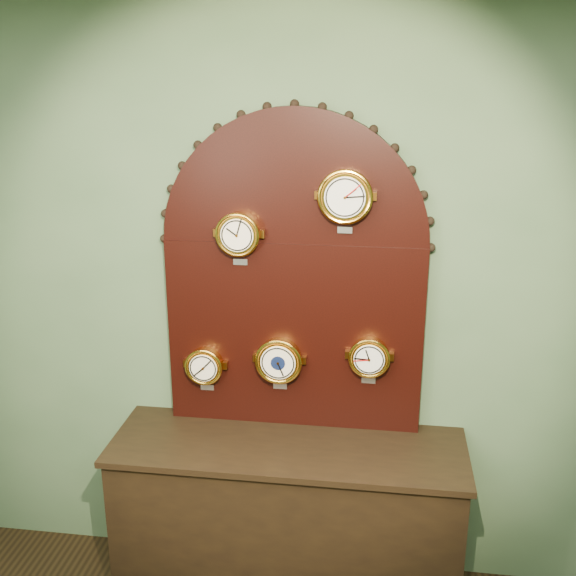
# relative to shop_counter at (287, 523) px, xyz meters

# --- Properties ---
(wall_back) EXTENTS (4.00, 0.00, 4.00)m
(wall_back) POSITION_rel_shop_counter_xyz_m (0.00, 0.27, 1.00)
(wall_back) COLOR #496545
(wall_back) RESTS_ON ground
(shop_counter) EXTENTS (1.60, 0.50, 0.80)m
(shop_counter) POSITION_rel_shop_counter_xyz_m (0.00, 0.00, 0.00)
(shop_counter) COLOR black
(shop_counter) RESTS_ON ground_plane
(display_board) EXTENTS (1.26, 0.06, 1.53)m
(display_board) POSITION_rel_shop_counter_xyz_m (0.00, 0.22, 1.23)
(display_board) COLOR black
(display_board) RESTS_ON shop_counter
(roman_clock) EXTENTS (0.20, 0.08, 0.25)m
(roman_clock) POSITION_rel_shop_counter_xyz_m (-0.24, 0.15, 1.38)
(roman_clock) COLOR gold
(roman_clock) RESTS_ON display_board
(arabic_clock) EXTENTS (0.24, 0.08, 0.29)m
(arabic_clock) POSITION_rel_shop_counter_xyz_m (0.23, 0.15, 1.56)
(arabic_clock) COLOR gold
(arabic_clock) RESTS_ON display_board
(hygrometer) EXTENTS (0.18, 0.08, 0.23)m
(hygrometer) POSITION_rel_shop_counter_xyz_m (-0.42, 0.15, 0.73)
(hygrometer) COLOR gold
(hygrometer) RESTS_ON display_board
(barometer) EXTENTS (0.22, 0.08, 0.27)m
(barometer) POSITION_rel_shop_counter_xyz_m (-0.06, 0.15, 0.78)
(barometer) COLOR gold
(barometer) RESTS_ON display_board
(tide_clock) EXTENTS (0.19, 0.08, 0.24)m
(tide_clock) POSITION_rel_shop_counter_xyz_m (0.36, 0.15, 0.82)
(tide_clock) COLOR gold
(tide_clock) RESTS_ON display_board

